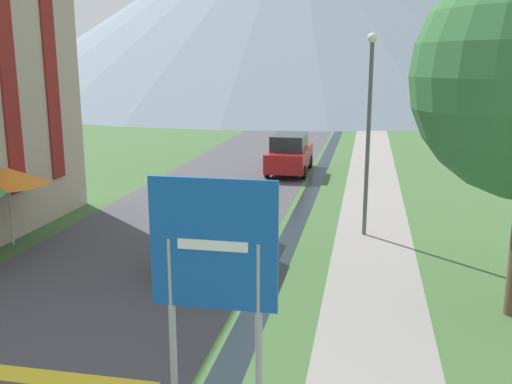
{
  "coord_description": "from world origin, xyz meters",
  "views": [
    {
      "loc": [
        3.3,
        -2.47,
        5.01
      ],
      "look_at": [
        0.85,
        10.0,
        2.11
      ],
      "focal_mm": 40.0,
      "sensor_mm": 36.0,
      "label": 1
    }
  ],
  "objects_px": {
    "parked_car_far": "(290,154)",
    "parked_car_near": "(216,227)",
    "road_sign": "(214,268)",
    "streetlamp": "(369,120)",
    "cafe_umbrella_rear_orange": "(7,176)"
  },
  "relations": [
    {
      "from": "parked_car_far",
      "to": "cafe_umbrella_rear_orange",
      "type": "bearing_deg",
      "value": -117.42
    },
    {
      "from": "parked_car_far",
      "to": "streetlamp",
      "type": "xyz_separation_m",
      "value": [
        3.49,
        -9.1,
        2.48
      ]
    },
    {
      "from": "parked_car_near",
      "to": "cafe_umbrella_rear_orange",
      "type": "relative_size",
      "value": 1.97
    },
    {
      "from": "road_sign",
      "to": "cafe_umbrella_rear_orange",
      "type": "distance_m",
      "value": 10.31
    },
    {
      "from": "parked_car_near",
      "to": "cafe_umbrella_rear_orange",
      "type": "height_order",
      "value": "cafe_umbrella_rear_orange"
    },
    {
      "from": "parked_car_far",
      "to": "streetlamp",
      "type": "relative_size",
      "value": 0.76
    },
    {
      "from": "parked_car_near",
      "to": "parked_car_far",
      "type": "xyz_separation_m",
      "value": [
        0.23,
        12.18,
        0.0
      ]
    },
    {
      "from": "parked_car_far",
      "to": "parked_car_near",
      "type": "bearing_deg",
      "value": -91.07
    },
    {
      "from": "road_sign",
      "to": "streetlamp",
      "type": "xyz_separation_m",
      "value": [
        1.96,
        9.66,
        1.06
      ]
    },
    {
      "from": "parked_car_near",
      "to": "streetlamp",
      "type": "relative_size",
      "value": 0.75
    },
    {
      "from": "road_sign",
      "to": "parked_car_far",
      "type": "height_order",
      "value": "road_sign"
    },
    {
      "from": "road_sign",
      "to": "cafe_umbrella_rear_orange",
      "type": "relative_size",
      "value": 1.62
    },
    {
      "from": "parked_car_near",
      "to": "streetlamp",
      "type": "height_order",
      "value": "streetlamp"
    },
    {
      "from": "parked_car_far",
      "to": "road_sign",
      "type": "bearing_deg",
      "value": -85.31
    },
    {
      "from": "road_sign",
      "to": "parked_car_far",
      "type": "distance_m",
      "value": 18.88
    }
  ]
}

